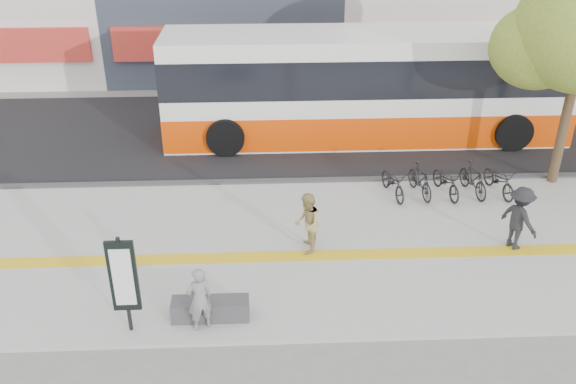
{
  "coord_description": "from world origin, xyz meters",
  "views": [
    {
      "loc": [
        -1.44,
        -11.39,
        8.42
      ],
      "look_at": [
        -0.85,
        2.0,
        1.32
      ],
      "focal_mm": 38.39,
      "sensor_mm": 36.0,
      "label": 1
    }
  ],
  "objects_px": {
    "signboard": "(123,278)",
    "bench": "(210,309)",
    "bus": "(366,89)",
    "seated_woman": "(199,299)",
    "pedestrian_tan": "(307,224)",
    "pedestrian_dark": "(519,218)"
  },
  "relations": [
    {
      "from": "bench",
      "to": "signboard",
      "type": "relative_size",
      "value": 0.73
    },
    {
      "from": "bench",
      "to": "bus",
      "type": "height_order",
      "value": "bus"
    },
    {
      "from": "signboard",
      "to": "pedestrian_dark",
      "type": "height_order",
      "value": "signboard"
    },
    {
      "from": "bus",
      "to": "pedestrian_tan",
      "type": "height_order",
      "value": "bus"
    },
    {
      "from": "bus",
      "to": "seated_woman",
      "type": "xyz_separation_m",
      "value": [
        -4.85,
        -10.01,
        -0.95
      ]
    },
    {
      "from": "seated_woman",
      "to": "pedestrian_dark",
      "type": "xyz_separation_m",
      "value": [
        7.49,
        2.69,
        0.1
      ]
    },
    {
      "from": "signboard",
      "to": "pedestrian_tan",
      "type": "relative_size",
      "value": 1.42
    },
    {
      "from": "signboard",
      "to": "bench",
      "type": "bearing_deg",
      "value": 10.81
    },
    {
      "from": "seated_woman",
      "to": "pedestrian_tan",
      "type": "relative_size",
      "value": 0.94
    },
    {
      "from": "bus",
      "to": "seated_woman",
      "type": "distance_m",
      "value": 11.16
    },
    {
      "from": "seated_woman",
      "to": "pedestrian_dark",
      "type": "distance_m",
      "value": 7.96
    },
    {
      "from": "seated_woman",
      "to": "pedestrian_tan",
      "type": "xyz_separation_m",
      "value": [
        2.35,
        2.75,
        0.05
      ]
    },
    {
      "from": "seated_woman",
      "to": "pedestrian_tan",
      "type": "bearing_deg",
      "value": -154.43
    },
    {
      "from": "pedestrian_tan",
      "to": "bench",
      "type": "bearing_deg",
      "value": -39.6
    },
    {
      "from": "bench",
      "to": "pedestrian_dark",
      "type": "distance_m",
      "value": 7.72
    },
    {
      "from": "seated_woman",
      "to": "pedestrian_dark",
      "type": "bearing_deg",
      "value": 175.84
    },
    {
      "from": "bench",
      "to": "bus",
      "type": "relative_size",
      "value": 0.12
    },
    {
      "from": "signboard",
      "to": "bus",
      "type": "relative_size",
      "value": 0.16
    },
    {
      "from": "pedestrian_dark",
      "to": "bus",
      "type": "bearing_deg",
      "value": -6.77
    },
    {
      "from": "signboard",
      "to": "pedestrian_tan",
      "type": "bearing_deg",
      "value": 36.0
    },
    {
      "from": "pedestrian_tan",
      "to": "pedestrian_dark",
      "type": "bearing_deg",
      "value": 91.48
    },
    {
      "from": "seated_woman",
      "to": "pedestrian_dark",
      "type": "relative_size",
      "value": 0.88
    }
  ]
}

